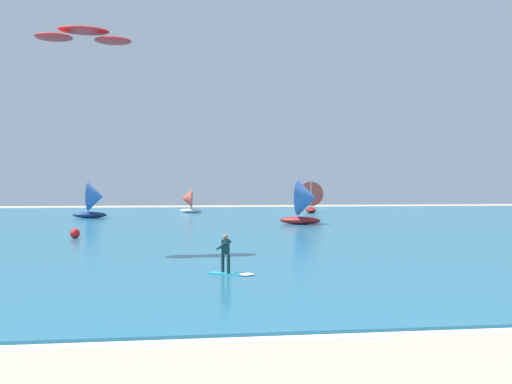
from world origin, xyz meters
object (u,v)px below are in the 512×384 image
object	(u,v)px
sailboat_mid_right	(310,197)
sailboat_far_right	(95,200)
kite	(84,36)
sailboat_trailing	(306,202)
marker_buoy	(75,233)
kitesurfer	(230,260)
sailboat_outermost	(188,201)

from	to	relation	value
sailboat_mid_right	sailboat_far_right	world-z (taller)	sailboat_mid_right
kite	sailboat_trailing	size ratio (longest dim) A/B	1.07
marker_buoy	kitesurfer	bearing A→B (deg)	-63.46
kitesurfer	sailboat_mid_right	bearing A→B (deg)	73.70
sailboat_mid_right	sailboat_trailing	bearing A→B (deg)	-104.03
sailboat_mid_right	marker_buoy	distance (m)	46.14
sailboat_trailing	marker_buoy	world-z (taller)	sailboat_trailing
kite	sailboat_far_right	world-z (taller)	kite
sailboat_mid_right	sailboat_trailing	distance (m)	26.33
sailboat_outermost	marker_buoy	size ratio (longest dim) A/B	5.24
sailboat_far_right	sailboat_trailing	bearing A→B (deg)	-34.03
sailboat_far_right	marker_buoy	xyz separation A→B (m)	(2.18, -27.25, -1.76)
sailboat_outermost	sailboat_far_right	bearing A→B (deg)	-132.11
kitesurfer	sailboat_mid_right	xyz separation A→B (m)	(16.57, 56.66, 1.61)
sailboat_far_right	marker_buoy	world-z (taller)	sailboat_far_right
sailboat_mid_right	sailboat_outermost	size ratio (longest dim) A/B	1.32
kite	marker_buoy	size ratio (longest dim) A/B	7.23
sailboat_mid_right	sailboat_trailing	size ratio (longest dim) A/B	1.02
kite	sailboat_outermost	xyz separation A→B (m)	(6.51, 50.37, -9.86)
kitesurfer	sailboat_mid_right	size ratio (longest dim) A/B	0.41
sailboat_trailing	sailboat_mid_right	bearing A→B (deg)	75.97
kite	sailboat_far_right	size ratio (longest dim) A/B	1.10
kite	sailboat_trailing	xyz separation A→B (m)	(17.15, 23.72, -9.36)
sailboat_mid_right	sailboat_far_right	bearing A→B (deg)	-158.55
kite	sailboat_mid_right	world-z (taller)	kite
sailboat_far_right	marker_buoy	bearing A→B (deg)	-85.43
sailboat_outermost	marker_buoy	xyz separation A→B (m)	(-8.75, -39.34, -1.33)
kitesurfer	kite	size ratio (longest dim) A/B	0.39
kite	sailboat_mid_right	distance (m)	55.38
kitesurfer	marker_buoy	xyz separation A→B (m)	(-9.21, 18.43, -0.25)
kitesurfer	sailboat_far_right	bearing A→B (deg)	103.99
kite	marker_buoy	distance (m)	15.87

